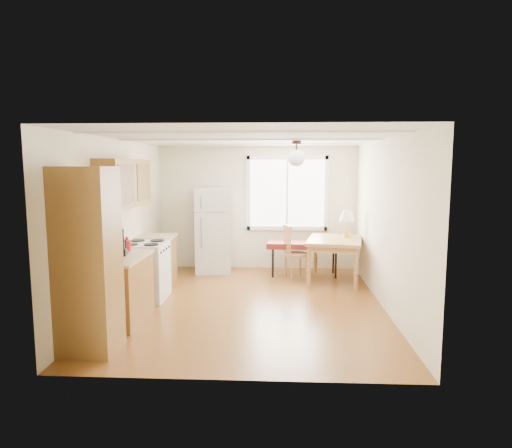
# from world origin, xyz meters

# --- Properties ---
(room_shell) EXTENTS (4.60, 5.60, 2.62)m
(room_shell) POSITION_xyz_m (0.00, 0.00, 1.25)
(room_shell) COLOR #583012
(room_shell) RESTS_ON ground
(kitchen_run) EXTENTS (0.65, 3.40, 2.20)m
(kitchen_run) POSITION_xyz_m (-1.72, -0.63, 0.84)
(kitchen_run) COLOR brown
(kitchen_run) RESTS_ON ground
(window_unit) EXTENTS (1.64, 0.05, 1.51)m
(window_unit) POSITION_xyz_m (0.60, 2.47, 1.55)
(window_unit) COLOR white
(window_unit) RESTS_ON room_shell
(pendant_light) EXTENTS (0.26, 0.26, 0.40)m
(pendant_light) POSITION_xyz_m (0.70, 0.40, 2.24)
(pendant_light) COLOR black
(pendant_light) RESTS_ON room_shell
(refrigerator) EXTENTS (0.76, 0.76, 1.67)m
(refrigerator) POSITION_xyz_m (-0.86, 2.12, 0.83)
(refrigerator) COLOR silver
(refrigerator) RESTS_ON ground
(bench) EXTENTS (1.43, 0.57, 0.65)m
(bench) POSITION_xyz_m (0.92, 1.89, 0.58)
(bench) COLOR #571614
(bench) RESTS_ON ground
(dining_table) EXTENTS (1.15, 1.40, 0.78)m
(dining_table) POSITION_xyz_m (1.46, 1.50, 0.68)
(dining_table) COLOR #9D6B3C
(dining_table) RESTS_ON ground
(chair) EXTENTS (0.49, 0.48, 1.00)m
(chair) POSITION_xyz_m (0.67, 1.64, 0.57)
(chair) COLOR #9D6B3C
(chair) RESTS_ON ground
(table_lamp) EXTENTS (0.29, 0.29, 0.50)m
(table_lamp) POSITION_xyz_m (1.69, 1.65, 1.15)
(table_lamp) COLOR gold
(table_lamp) RESTS_ON dining_table
(coffee_maker) EXTENTS (0.22, 0.27, 0.37)m
(coffee_maker) POSITION_xyz_m (-1.72, -0.80, 1.03)
(coffee_maker) COLOR black
(coffee_maker) RESTS_ON kitchen_run
(kettle) EXTENTS (0.11, 0.11, 0.21)m
(kettle) POSITION_xyz_m (-1.72, -0.46, 0.98)
(kettle) COLOR red
(kettle) RESTS_ON kitchen_run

